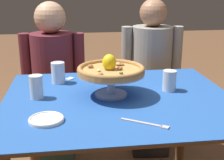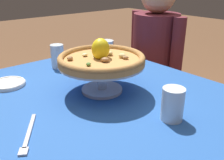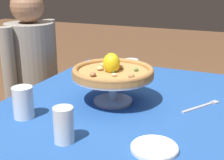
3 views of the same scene
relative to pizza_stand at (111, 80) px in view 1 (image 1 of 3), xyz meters
name	(u,v)px [view 1 (image 1 of 3)]	position (x,y,z in m)	size (l,w,h in m)	color
dining_table	(119,117)	(0.04, -0.04, -0.19)	(1.17, 0.97, 0.75)	brown
pizza_stand	(111,80)	(0.00, 0.00, 0.00)	(0.34, 0.34, 0.12)	#B7B7C1
pizza	(111,69)	(0.00, 0.00, 0.06)	(0.34, 0.34, 0.10)	#BC8447
water_glass_side_right	(169,82)	(0.32, 0.04, -0.04)	(0.07, 0.07, 0.11)	silver
water_glass_side_left	(36,88)	(-0.38, 0.01, -0.03)	(0.07, 0.07, 0.12)	silver
water_glass_back_left	(58,74)	(-0.28, 0.25, -0.03)	(0.08, 0.08, 0.12)	white
side_plate	(46,119)	(-0.31, -0.27, -0.08)	(0.15, 0.15, 0.02)	white
dinner_fork	(147,124)	(0.10, -0.36, -0.08)	(0.19, 0.13, 0.01)	#B7B7C1
sugar_packet	(70,79)	(-0.21, 0.32, -0.08)	(0.05, 0.04, 0.01)	silver
diner_left	(54,88)	(-0.33, 0.73, -0.27)	(0.46, 0.34, 1.19)	#1E3833
diner_right	(151,83)	(0.41, 0.74, -0.28)	(0.46, 0.34, 1.20)	black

